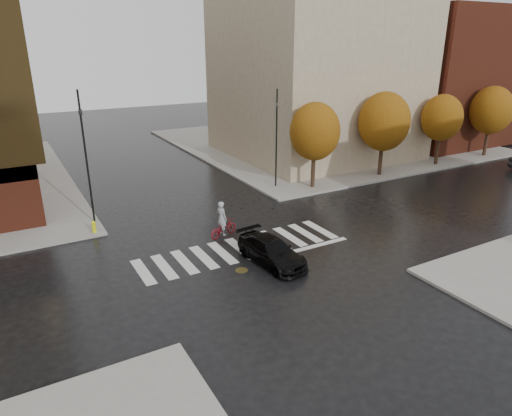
# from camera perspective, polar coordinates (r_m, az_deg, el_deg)

# --- Properties ---
(ground) EXTENTS (120.00, 120.00, 0.00)m
(ground) POSITION_cam_1_polar(r_m,az_deg,el_deg) (25.08, -1.46, -5.50)
(ground) COLOR black
(ground) RESTS_ON ground
(sidewalk_ne) EXTENTS (30.00, 30.00, 0.15)m
(sidewalk_ne) POSITION_cam_1_polar(r_m,az_deg,el_deg) (52.84, 7.97, 8.26)
(sidewalk_ne) COLOR gray
(sidewalk_ne) RESTS_ON ground
(crosswalk) EXTENTS (12.00, 3.00, 0.01)m
(crosswalk) POSITION_cam_1_polar(r_m,az_deg,el_deg) (25.48, -1.99, -5.07)
(crosswalk) COLOR silver
(crosswalk) RESTS_ON ground
(building_ne_tan) EXTENTS (16.00, 16.00, 18.00)m
(building_ne_tan) POSITION_cam_1_polar(r_m,az_deg,el_deg) (46.15, 7.53, 17.94)
(building_ne_tan) COLOR gray
(building_ne_tan) RESTS_ON sidewalk_ne
(building_ne_brick) EXTENTS (14.00, 14.00, 14.00)m
(building_ne_brick) POSITION_cam_1_polar(r_m,az_deg,el_deg) (56.63, 21.64, 15.12)
(building_ne_brick) COLOR maroon
(building_ne_brick) RESTS_ON sidewalk_ne
(tree_ne_a) EXTENTS (3.80, 3.80, 6.50)m
(tree_ne_a) POSITION_cam_1_polar(r_m,az_deg,el_deg) (34.84, 7.37, 9.45)
(tree_ne_a) COLOR #2F2115
(tree_ne_a) RESTS_ON sidewalk_ne
(tree_ne_b) EXTENTS (4.20, 4.20, 6.89)m
(tree_ne_b) POSITION_cam_1_polar(r_m,az_deg,el_deg) (39.36, 15.72, 10.35)
(tree_ne_b) COLOR #2F2115
(tree_ne_b) RESTS_ON sidewalk_ne
(tree_ne_c) EXTENTS (3.60, 3.60, 6.31)m
(tree_ne_c) POSITION_cam_1_polar(r_m,az_deg,el_deg) (44.58, 22.21, 10.39)
(tree_ne_c) COLOR #2F2115
(tree_ne_c) RESTS_ON sidewalk_ne
(tree_ne_d) EXTENTS (4.00, 4.00, 6.70)m
(tree_ne_d) POSITION_cam_1_polar(r_m,az_deg,el_deg) (50.19, 27.37, 10.78)
(tree_ne_d) COLOR #2F2115
(tree_ne_d) RESTS_ON sidewalk_ne
(sedan) EXTENTS (2.29, 4.67, 1.31)m
(sedan) POSITION_cam_1_polar(r_m,az_deg,el_deg) (23.68, 1.95, -5.40)
(sedan) COLOR black
(sedan) RESTS_ON ground
(cyclist) EXTENTS (2.03, 1.21, 2.18)m
(cyclist) POSITION_cam_1_polar(r_m,az_deg,el_deg) (26.79, -4.17, -2.07)
(cyclist) COLOR maroon
(cyclist) RESTS_ON ground
(traffic_light_nw) EXTENTS (0.24, 0.22, 8.12)m
(traffic_light_nw) POSITION_cam_1_polar(r_m,az_deg,el_deg) (29.12, -20.61, 7.04)
(traffic_light_nw) COLOR black
(traffic_light_nw) RESTS_ON sidewalk_nw
(traffic_light_ne) EXTENTS (0.18, 0.21, 7.41)m
(traffic_light_ne) POSITION_cam_1_polar(r_m,az_deg,el_deg) (34.82, 2.58, 9.46)
(traffic_light_ne) COLOR black
(traffic_light_ne) RESTS_ON sidewalk_ne
(fire_hydrant) EXTENTS (0.26, 0.26, 0.73)m
(fire_hydrant) POSITION_cam_1_polar(r_m,az_deg,el_deg) (28.68, -19.62, -2.14)
(fire_hydrant) COLOR yellow
(fire_hydrant) RESTS_ON sidewalk_nw
(manhole) EXTENTS (0.72, 0.72, 0.01)m
(manhole) POSITION_cam_1_polar(r_m,az_deg,el_deg) (23.19, -1.81, -7.78)
(manhole) COLOR #4F421C
(manhole) RESTS_ON ground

